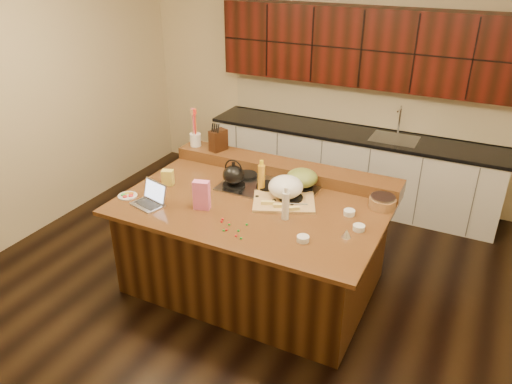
% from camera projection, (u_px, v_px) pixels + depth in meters
% --- Properties ---
extents(room, '(5.52, 5.02, 2.72)m').
position_uv_depth(room, '(253.00, 159.00, 4.39)').
color(room, black).
rests_on(room, ground).
extents(island, '(2.40, 1.60, 0.92)m').
position_uv_depth(island, '(254.00, 244.00, 4.79)').
color(island, black).
rests_on(island, ground).
extents(back_ledge, '(2.40, 0.30, 0.12)m').
position_uv_depth(back_ledge, '(284.00, 168.00, 5.11)').
color(back_ledge, black).
rests_on(back_ledge, island).
extents(cooktop, '(0.92, 0.52, 0.05)m').
position_uv_depth(cooktop, '(268.00, 188.00, 4.81)').
color(cooktop, gray).
rests_on(cooktop, island).
extents(back_counter, '(3.70, 0.66, 2.40)m').
position_uv_depth(back_counter, '(356.00, 128.00, 6.21)').
color(back_counter, silver).
rests_on(back_counter, ground).
extents(kettle, '(0.27, 0.27, 0.19)m').
position_uv_depth(kettle, '(234.00, 175.00, 4.77)').
color(kettle, black).
rests_on(kettle, cooktop).
extents(green_bowl, '(0.34, 0.34, 0.17)m').
position_uv_depth(green_bowl, '(302.00, 178.00, 4.75)').
color(green_bowl, olive).
rests_on(green_bowl, cooktop).
extents(laptop, '(0.34, 0.29, 0.20)m').
position_uv_depth(laptop, '(151.00, 198.00, 4.53)').
color(laptop, '#B7B7BC').
rests_on(laptop, island).
extents(oil_bottle, '(0.08, 0.08, 0.27)m').
position_uv_depth(oil_bottle, '(261.00, 178.00, 4.72)').
color(oil_bottle, gold).
rests_on(oil_bottle, island).
extents(vinegar_bottle, '(0.08, 0.08, 0.25)m').
position_uv_depth(vinegar_bottle, '(286.00, 206.00, 4.25)').
color(vinegar_bottle, silver).
rests_on(vinegar_bottle, island).
extents(wooden_tray, '(0.67, 0.59, 0.23)m').
position_uv_depth(wooden_tray, '(285.00, 190.00, 4.57)').
color(wooden_tray, tan).
rests_on(wooden_tray, island).
extents(ramekin_a, '(0.11, 0.11, 0.04)m').
position_uv_depth(ramekin_a, '(303.00, 239.00, 3.97)').
color(ramekin_a, white).
rests_on(ramekin_a, island).
extents(ramekin_b, '(0.13, 0.13, 0.04)m').
position_uv_depth(ramekin_b, '(359.00, 228.00, 4.13)').
color(ramekin_b, white).
rests_on(ramekin_b, island).
extents(ramekin_c, '(0.11, 0.11, 0.04)m').
position_uv_depth(ramekin_c, '(349.00, 212.00, 4.36)').
color(ramekin_c, white).
rests_on(ramekin_c, island).
extents(strainer_bowl, '(0.30, 0.30, 0.09)m').
position_uv_depth(strainer_bowl, '(382.00, 203.00, 4.47)').
color(strainer_bowl, '#996B3F').
rests_on(strainer_bowl, island).
extents(kitchen_timer, '(0.09, 0.09, 0.07)m').
position_uv_depth(kitchen_timer, '(346.00, 233.00, 4.02)').
color(kitchen_timer, silver).
rests_on(kitchen_timer, island).
extents(pink_bag, '(0.16, 0.11, 0.27)m').
position_uv_depth(pink_bag, '(202.00, 195.00, 4.41)').
color(pink_bag, pink).
rests_on(pink_bag, island).
extents(candy_plate, '(0.21, 0.21, 0.01)m').
position_uv_depth(candy_plate, '(128.00, 196.00, 4.68)').
color(candy_plate, white).
rests_on(candy_plate, island).
extents(package_box, '(0.13, 0.11, 0.15)m').
position_uv_depth(package_box, '(168.00, 178.00, 4.87)').
color(package_box, '#E8D752').
rests_on(package_box, island).
extents(utensil_crock, '(0.16, 0.16, 0.14)m').
position_uv_depth(utensil_crock, '(195.00, 140.00, 5.48)').
color(utensil_crock, white).
rests_on(utensil_crock, back_ledge).
extents(knife_block, '(0.16, 0.21, 0.23)m').
position_uv_depth(knife_block, '(218.00, 140.00, 5.34)').
color(knife_block, black).
rests_on(knife_block, back_ledge).
extents(gumdrop_0, '(0.02, 0.02, 0.02)m').
position_uv_depth(gumdrop_0, '(223.00, 219.00, 4.28)').
color(gumdrop_0, red).
rests_on(gumdrop_0, island).
extents(gumdrop_1, '(0.02, 0.02, 0.02)m').
position_uv_depth(gumdrop_1, '(238.00, 231.00, 4.11)').
color(gumdrop_1, '#198C26').
rests_on(gumdrop_1, island).
extents(gumdrop_2, '(0.02, 0.02, 0.02)m').
position_uv_depth(gumdrop_2, '(222.00, 222.00, 4.24)').
color(gumdrop_2, red).
rests_on(gumdrop_2, island).
extents(gumdrop_3, '(0.02, 0.02, 0.02)m').
position_uv_depth(gumdrop_3, '(241.00, 238.00, 4.00)').
color(gumdrop_3, '#198C26').
rests_on(gumdrop_3, island).
extents(gumdrop_4, '(0.02, 0.02, 0.02)m').
position_uv_depth(gumdrop_4, '(236.00, 236.00, 4.04)').
color(gumdrop_4, red).
rests_on(gumdrop_4, island).
extents(gumdrop_5, '(0.02, 0.02, 0.02)m').
position_uv_depth(gumdrop_5, '(229.00, 224.00, 4.20)').
color(gumdrop_5, '#198C26').
rests_on(gumdrop_5, island).
extents(gumdrop_6, '(0.02, 0.02, 0.02)m').
position_uv_depth(gumdrop_6, '(226.00, 230.00, 4.12)').
color(gumdrop_6, red).
rests_on(gumdrop_6, island).
extents(gumdrop_7, '(0.02, 0.02, 0.02)m').
position_uv_depth(gumdrop_7, '(247.00, 225.00, 4.20)').
color(gumdrop_7, '#198C26').
rests_on(gumdrop_7, island).
extents(gumdrop_8, '(0.02, 0.02, 0.02)m').
position_uv_depth(gumdrop_8, '(229.00, 223.00, 4.22)').
color(gumdrop_8, red).
rests_on(gumdrop_8, island).
extents(gumdrop_9, '(0.02, 0.02, 0.02)m').
position_uv_depth(gumdrop_9, '(224.00, 230.00, 4.11)').
color(gumdrop_9, '#198C26').
rests_on(gumdrop_9, island).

